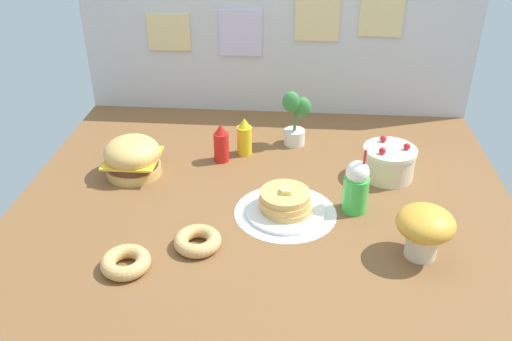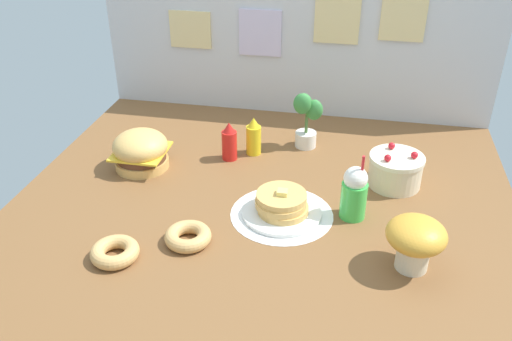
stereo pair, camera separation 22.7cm
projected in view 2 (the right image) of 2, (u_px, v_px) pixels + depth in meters
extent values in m
cube|color=brown|center=(261.00, 209.00, 2.27)|extent=(2.12, 1.99, 0.02)
cube|color=silver|center=(296.00, 42.00, 2.89)|extent=(2.12, 0.03, 0.82)
cube|color=beige|center=(190.00, 30.00, 2.95)|extent=(0.23, 0.01, 0.20)
cube|color=silver|center=(260.00, 33.00, 2.89)|extent=(0.23, 0.01, 0.25)
cube|color=beige|center=(337.00, 19.00, 2.77)|extent=(0.23, 0.01, 0.25)
cube|color=beige|center=(403.00, 20.00, 2.71)|extent=(0.22, 0.01, 0.21)
cylinder|color=white|center=(282.00, 214.00, 2.22)|extent=(0.42, 0.42, 0.00)
cylinder|color=#DBA859|center=(142.00, 163.00, 2.55)|extent=(0.25, 0.25, 0.04)
cylinder|color=#59331E|center=(141.00, 155.00, 2.53)|extent=(0.23, 0.23, 0.03)
cube|color=yellow|center=(141.00, 151.00, 2.52)|extent=(0.24, 0.24, 0.01)
ellipsoid|color=#E5B260|center=(140.00, 146.00, 2.50)|extent=(0.25, 0.25, 0.14)
cylinder|color=white|center=(282.00, 212.00, 2.21)|extent=(0.33, 0.33, 0.01)
cylinder|color=#E0AD5B|center=(283.00, 209.00, 2.20)|extent=(0.21, 0.21, 0.03)
cylinder|color=#E0AD5B|center=(281.00, 203.00, 2.19)|extent=(0.21, 0.21, 0.03)
cylinder|color=#E0AD5B|center=(281.00, 196.00, 2.18)|extent=(0.21, 0.21, 0.03)
cube|color=#F7E072|center=(282.00, 192.00, 2.16)|extent=(0.04, 0.04, 0.02)
cylinder|color=beige|center=(395.00, 172.00, 2.39)|extent=(0.23, 0.23, 0.12)
cylinder|color=#F4EACC|center=(397.00, 158.00, 2.35)|extent=(0.24, 0.24, 0.02)
sphere|color=red|center=(414.00, 155.00, 2.33)|extent=(0.03, 0.03, 0.03)
sphere|color=red|center=(392.00, 146.00, 2.40)|extent=(0.03, 0.03, 0.03)
sphere|color=red|center=(388.00, 158.00, 2.30)|extent=(0.03, 0.03, 0.03)
cylinder|color=red|center=(229.00, 145.00, 2.59)|extent=(0.07, 0.07, 0.14)
cone|color=red|center=(229.00, 127.00, 2.54)|extent=(0.06, 0.06, 0.05)
cylinder|color=yellow|center=(254.00, 140.00, 2.64)|extent=(0.07, 0.07, 0.14)
cone|color=yellow|center=(254.00, 122.00, 2.59)|extent=(0.06, 0.06, 0.05)
cylinder|color=green|center=(353.00, 200.00, 2.17)|extent=(0.11, 0.11, 0.15)
sphere|color=white|center=(356.00, 178.00, 2.12)|extent=(0.10, 0.10, 0.10)
cylinder|color=red|center=(362.00, 172.00, 2.10)|extent=(0.01, 0.03, 0.15)
torus|color=tan|center=(115.00, 252.00, 1.97)|extent=(0.18, 0.18, 0.05)
torus|color=#8CCC8C|center=(115.00, 251.00, 1.97)|extent=(0.17, 0.17, 0.05)
torus|color=tan|center=(188.00, 236.00, 2.05)|extent=(0.18, 0.18, 0.05)
torus|color=pink|center=(188.00, 236.00, 2.05)|extent=(0.17, 0.17, 0.05)
cylinder|color=white|center=(306.00, 139.00, 2.72)|extent=(0.11, 0.11, 0.08)
cylinder|color=#4C7238|center=(307.00, 120.00, 2.67)|extent=(0.02, 0.02, 0.13)
ellipsoid|color=#38843D|center=(314.00, 110.00, 2.63)|extent=(0.09, 0.06, 0.11)
ellipsoid|color=#38843D|center=(303.00, 103.00, 2.65)|extent=(0.09, 0.06, 0.11)
ellipsoid|color=#38843D|center=(302.00, 104.00, 2.60)|extent=(0.09, 0.06, 0.11)
cylinder|color=beige|center=(412.00, 256.00, 1.91)|extent=(0.12, 0.12, 0.10)
ellipsoid|color=gold|center=(416.00, 235.00, 1.87)|extent=(0.21, 0.21, 0.12)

